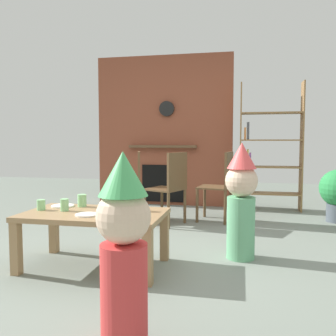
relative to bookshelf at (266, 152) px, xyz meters
The scene contains 18 objects.
ground_plane 2.84m from the bookshelf, 117.26° to the right, with size 12.00×12.00×0.00m, color gray.
brick_fireplace_feature 1.64m from the bookshelf, behind, with size 2.20×0.28×2.40m.
bookshelf is the anchor object (origin of this frame).
coffee_table 3.27m from the bookshelf, 118.29° to the right, with size 1.15×0.66×0.46m.
paper_cup_near_left 2.98m from the bookshelf, 113.40° to the right, with size 0.07×0.07×0.10m, color #8CD18C.
paper_cup_near_right 3.27m from the bookshelf, 111.77° to the right, with size 0.08×0.08×0.10m, color #F2CC4C.
paper_cup_center 3.17m from the bookshelf, 123.45° to the right, with size 0.08×0.08×0.11m, color #8CD18C.
paper_cup_far_left 3.38m from the bookshelf, 122.25° to the right, with size 0.07×0.07×0.10m, color #8CD18C.
paper_cup_far_right 3.50m from the bookshelf, 125.19° to the right, with size 0.07×0.07×0.09m, color #8CD18C.
paper_plate_front 3.37m from the bookshelf, 117.31° to the right, with size 0.18×0.18×0.01m, color white.
paper_plate_rear 3.30m from the bookshelf, 125.67° to the right, with size 0.20×0.20×0.01m, color white.
birthday_cake_slice 2.97m from the bookshelf, 115.48° to the right, with size 0.10×0.10×0.08m, color #EAC68C.
table_fork 3.14m from the bookshelf, 114.72° to the right, with size 0.15×0.02×0.01m, color silver.
child_with_cone_hat 4.02m from the bookshelf, 103.24° to the right, with size 0.27×0.27×0.99m.
child_in_pink 2.42m from the bookshelf, 98.42° to the right, with size 0.28×0.28×1.03m.
dining_chair_left 2.08m from the bookshelf, 150.07° to the right, with size 0.50×0.50×0.90m.
dining_chair_middle 1.78m from the bookshelf, 133.79° to the right, with size 0.53×0.53×0.90m.
dining_chair_right 1.17m from the bookshelf, 123.03° to the right, with size 0.46×0.46×0.90m.
Camera 1 is at (0.89, -3.17, 1.04)m, focal length 38.51 mm.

